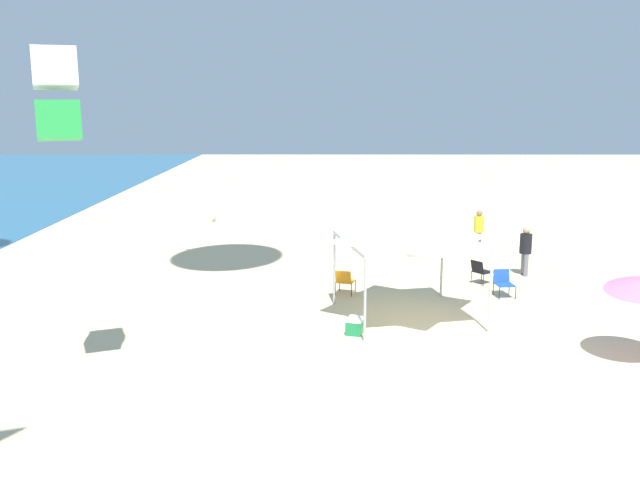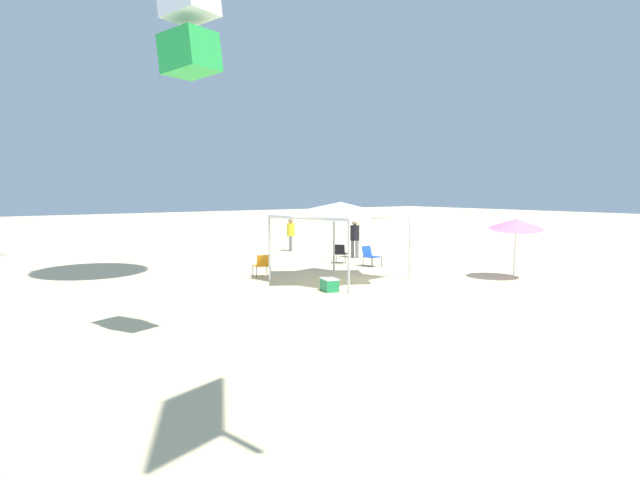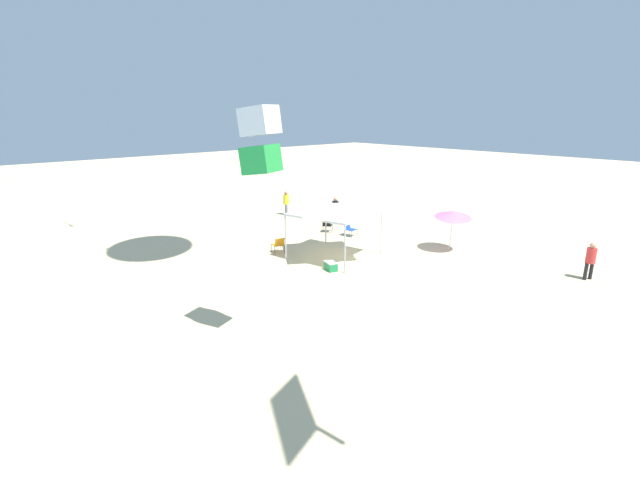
% 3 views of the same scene
% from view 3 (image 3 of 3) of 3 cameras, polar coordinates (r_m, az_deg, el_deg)
% --- Properties ---
extents(ground, '(120.00, 120.00, 0.10)m').
position_cam_3_polar(ground, '(21.64, 10.65, -2.94)').
color(ground, beige).
extents(canopy_tent, '(4.09, 4.14, 2.68)m').
position_cam_3_polar(canopy_tent, '(21.51, 1.88, 4.02)').
color(canopy_tent, '#B7B7BC').
rests_on(canopy_tent, ground).
extents(beach_umbrella, '(1.87, 1.85, 2.26)m').
position_cam_3_polar(beach_umbrella, '(23.49, 16.60, 3.16)').
color(beach_umbrella, silver).
rests_on(beach_umbrella, ground).
extents(folding_chair_facing_ocean, '(0.79, 0.81, 0.82)m').
position_cam_3_polar(folding_chair_facing_ocean, '(26.41, 0.90, 1.99)').
color(folding_chair_facing_ocean, black).
rests_on(folding_chair_facing_ocean, ground).
extents(folding_chair_left_of_tent, '(0.68, 0.60, 0.82)m').
position_cam_3_polar(folding_chair_left_of_tent, '(25.69, 3.75, 1.55)').
color(folding_chair_left_of_tent, black).
rests_on(folding_chair_left_of_tent, ground).
extents(folding_chair_right_of_tent, '(0.75, 0.67, 0.82)m').
position_cam_3_polar(folding_chair_right_of_tent, '(22.62, -5.28, -0.50)').
color(folding_chair_right_of_tent, black).
rests_on(folding_chair_right_of_tent, ground).
extents(cooler_box, '(0.71, 0.56, 0.40)m').
position_cam_3_polar(cooler_box, '(20.17, 1.40, -3.33)').
color(cooler_box, '#1E8C4C').
rests_on(cooler_box, ground).
extents(person_beachcomber, '(0.40, 0.39, 1.64)m').
position_cam_3_polar(person_beachcomber, '(30.90, -4.34, 4.95)').
color(person_beachcomber, slate).
rests_on(person_beachcomber, ground).
extents(person_watching_sky, '(0.46, 0.41, 1.73)m').
position_cam_3_polar(person_watching_sky, '(28.32, 1.96, 4.07)').
color(person_watching_sky, slate).
rests_on(person_watching_sky, ground).
extents(person_by_tent, '(0.39, 0.41, 1.63)m').
position_cam_3_polar(person_by_tent, '(22.02, 31.18, -1.97)').
color(person_by_tent, black).
rests_on(person_by_tent, ground).
extents(kite_box_white, '(1.15, 1.10, 1.84)m').
position_cam_3_polar(kite_box_white, '(12.41, -7.60, 12.46)').
color(kite_box_white, white).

